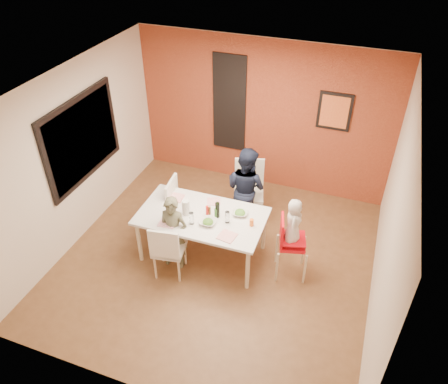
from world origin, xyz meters
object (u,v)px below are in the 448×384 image
(dining_table, at_px, (202,219))
(paper_towel_roll, at_px, (186,207))
(chair_near, at_px, (167,249))
(child_far, at_px, (246,188))
(high_chair, at_px, (289,241))
(child_near, at_px, (173,233))
(toddler, at_px, (293,222))
(wine_bottle, at_px, (217,210))
(chair_left, at_px, (165,202))
(chair_far, at_px, (249,186))

(dining_table, height_order, paper_towel_roll, paper_towel_roll)
(dining_table, xyz_separation_m, chair_near, (-0.29, -0.57, -0.18))
(child_far, xyz_separation_m, paper_towel_roll, (-0.60, -0.97, 0.17))
(high_chair, relative_size, child_near, 0.83)
(toddler, bearing_deg, wine_bottle, 82.15)
(high_chair, distance_m, wine_bottle, 1.10)
(chair_near, relative_size, child_far, 0.64)
(chair_left, distance_m, child_near, 0.81)
(child_far, height_order, toddler, child_far)
(wine_bottle, bearing_deg, chair_left, 163.76)
(dining_table, bearing_deg, high_chair, 2.97)
(wine_bottle, bearing_deg, chair_near, -129.85)
(dining_table, height_order, chair_left, chair_left)
(toddler, xyz_separation_m, paper_towel_roll, (-1.53, -0.13, -0.06))
(high_chair, xyz_separation_m, toddler, (0.03, 0.01, 0.35))
(chair_left, relative_size, child_far, 0.69)
(high_chair, distance_m, toddler, 0.35)
(high_chair, relative_size, toddler, 1.39)
(chair_left, bearing_deg, child_near, 28.74)
(child_near, height_order, wine_bottle, child_near)
(chair_left, xyz_separation_m, wine_bottle, (0.99, -0.29, 0.33))
(dining_table, relative_size, chair_far, 1.78)
(chair_far, relative_size, toddler, 1.44)
(child_near, xyz_separation_m, toddler, (1.62, 0.41, 0.35))
(child_far, relative_size, paper_towel_roll, 5.96)
(dining_table, xyz_separation_m, high_chair, (1.29, 0.07, -0.10))
(dining_table, distance_m, child_near, 0.46)
(chair_near, xyz_separation_m, paper_towel_roll, (0.07, 0.52, 0.37))
(chair_far, distance_m, child_near, 1.64)
(chair_far, xyz_separation_m, high_chair, (0.94, -1.10, 0.02))
(chair_near, xyz_separation_m, child_far, (0.67, 1.50, 0.20))
(chair_left, bearing_deg, dining_table, 60.52)
(high_chair, bearing_deg, child_far, 31.96)
(chair_far, height_order, paper_towel_roll, chair_far)
(chair_far, xyz_separation_m, wine_bottle, (-0.12, -1.12, 0.31))
(chair_left, relative_size, child_near, 0.82)
(chair_near, height_order, wine_bottle, wine_bottle)
(paper_towel_roll, bearing_deg, child_near, -106.92)
(child_far, bearing_deg, chair_left, 47.55)
(high_chair, relative_size, paper_towel_roll, 4.14)
(dining_table, height_order, chair_near, chair_near)
(chair_left, relative_size, toddler, 1.37)
(high_chair, height_order, toddler, toddler)
(child_near, height_order, toddler, toddler)
(chair_near, height_order, child_far, child_far)
(chair_far, relative_size, high_chair, 1.04)
(child_near, bearing_deg, dining_table, 44.77)
(chair_far, distance_m, wine_bottle, 1.17)
(chair_far, xyz_separation_m, paper_towel_roll, (-0.57, -1.22, 0.30))
(chair_left, bearing_deg, high_chair, 76.72)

